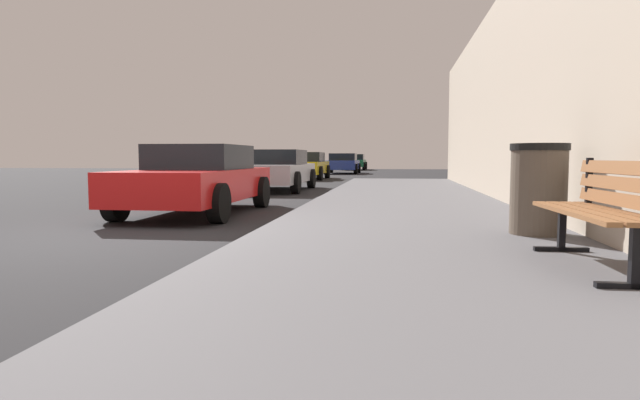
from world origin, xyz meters
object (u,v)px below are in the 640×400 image
Objects in this scene: bench at (606,205)px; car_green at (354,162)px; car_silver at (276,170)px; car_yellow at (306,165)px; car_red at (198,179)px; car_blue at (343,163)px; trash_bin at (539,189)px.

car_green is at bearing 95.49° from bench.
car_silver is 1.06× the size of car_yellow.
car_green is (-4.97, 38.92, -0.02)m from bench.
car_red is 6.89m from car_silver.
car_silver is at bearing 112.69° from bench.
bench is 7.22m from car_red.
car_red and car_yellow have the same top height.
car_yellow is at bearing 104.24° from bench.
car_blue is 1.04× the size of car_green.
car_red and car_green have the same top height.
bench is at bearing -88.92° from trash_bin.
car_red is (-5.26, 3.00, -0.03)m from trash_bin.
car_red is 0.95× the size of car_blue.
car_silver reaches higher than bench.
car_yellow is at bearing 87.23° from car_green.
car_silver is (-5.33, 9.89, -0.03)m from trash_bin.
car_red is 1.01× the size of car_yellow.
car_green is (0.33, 34.02, 0.00)m from car_red.
trash_bin is at bearing 150.35° from car_red.
car_silver is at bearing 118.33° from trash_bin.
car_green is (-4.93, 37.02, -0.03)m from trash_bin.
bench is 1.90m from trash_bin.
car_yellow reaches higher than trash_bin.
bench is 0.38× the size of car_blue.
car_silver is at bearing 93.29° from car_yellow.
car_yellow is 8.95m from car_blue.
car_green is at bearing -90.56° from car_red.
car_blue is (-4.93, 27.42, -0.03)m from trash_bin.
car_blue and car_green have the same top height.
car_green reaches higher than trash_bin.
car_red is at bearing 90.57° from car_silver.
car_red is 0.99× the size of car_green.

